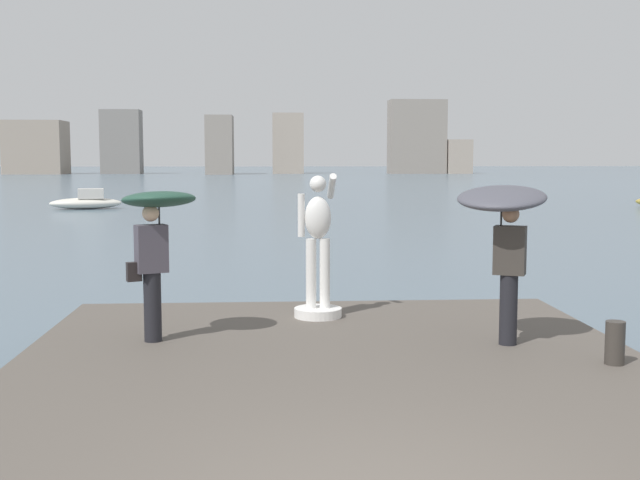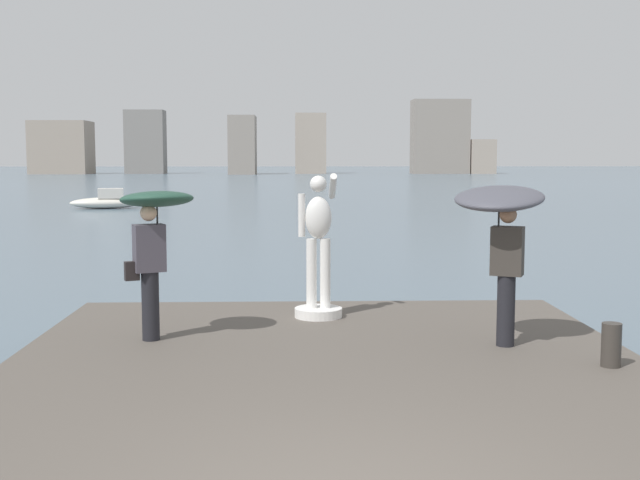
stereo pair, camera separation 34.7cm
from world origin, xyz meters
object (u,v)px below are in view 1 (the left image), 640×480
at_px(mooring_bollard, 615,343).
at_px(onlooker_left, 156,227).
at_px(onlooker_right, 504,219).
at_px(statue_white_figure, 318,258).
at_px(boat_mid, 87,202).

bearing_deg(mooring_bollard, onlooker_left, 163.81).
relative_size(onlooker_left, onlooker_right, 0.95).
relative_size(onlooker_left, mooring_bollard, 3.94).
bearing_deg(onlooker_left, onlooker_right, -5.96).
distance_m(statue_white_figure, onlooker_left, 2.60).
height_order(statue_white_figure, onlooker_left, statue_white_figure).
relative_size(statue_white_figure, onlooker_right, 1.03).
xyz_separation_m(statue_white_figure, onlooker_right, (2.19, -1.82, 0.70)).
bearing_deg(mooring_bollard, statue_white_figure, 137.46).
bearing_deg(boat_mid, onlooker_right, -69.46).
height_order(onlooker_left, mooring_bollard, onlooker_left).
xyz_separation_m(statue_white_figure, onlooker_left, (-2.12, -1.37, 0.59)).
distance_m(onlooker_left, mooring_bollard, 5.64).
bearing_deg(statue_white_figure, onlooker_right, -39.75).
bearing_deg(onlooker_right, boat_mid, 110.54).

